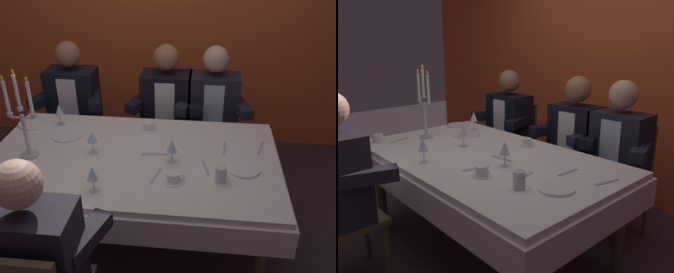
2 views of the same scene
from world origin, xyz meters
The scene contains 24 objects.
ground_plane centered at (0.00, 0.00, 0.00)m, with size 12.00×12.00×0.00m, color #372A30.
back_wall centered at (0.00, 1.66, 1.35)m, with size 6.00×0.12×2.70m, color #D8542A.
dining_table centered at (0.00, 0.00, 0.62)m, with size 1.94×1.14×0.74m.
candelabra centered at (-0.67, -0.08, 0.98)m, with size 0.19×0.11×0.59m.
dinner_plate_0 centered at (-0.52, 0.22, 0.75)m, with size 0.23×0.23×0.01m, color white.
dinner_plate_1 centered at (-0.83, 0.36, 0.75)m, with size 0.22×0.22×0.01m, color white.
dinner_plate_2 centered at (0.72, -0.08, 0.75)m, with size 0.20×0.20×0.01m, color white.
wine_glass_0 centered at (-0.14, -0.39, 0.85)m, with size 0.07×0.07×0.16m.
wine_glass_1 centered at (0.27, -0.05, 0.85)m, with size 0.07×0.07×0.16m.
wine_glass_2 centered at (-0.26, 0.01, 0.86)m, with size 0.07×0.07×0.16m.
wine_glass_3 centered at (-0.62, 0.38, 0.86)m, with size 0.07×0.07×0.16m.
water_tumbler_0 centered at (0.57, -0.22, 0.79)m, with size 0.07×0.07×0.10m, color silver.
coffee_cup_0 centered at (0.30, -0.25, 0.77)m, with size 0.13×0.12×0.06m.
coffee_cup_1 centered at (0.05, 0.37, 0.77)m, with size 0.13×0.12×0.06m.
fork_0 centered at (0.48, -0.08, 0.74)m, with size 0.17×0.02×0.01m, color #B7B7BC.
fork_1 centered at (0.85, 0.20, 0.74)m, with size 0.17×0.02×0.01m, color #B7B7BC.
fork_2 centered at (0.15, 0.03, 0.74)m, with size 0.17×0.02×0.01m, color #B7B7BC.
spoon_3 centered at (0.19, -0.21, 0.74)m, with size 0.17×0.02×0.01m, color #B7B7BC.
fork_4 centered at (-0.74, -0.27, 0.74)m, with size 0.17×0.02×0.01m, color #B7B7BC.
fork_5 centered at (0.61, 0.16, 0.74)m, with size 0.17×0.02×0.01m, color #B7B7BC.
seated_diner_0 centered at (-0.70, 0.89, 0.74)m, with size 0.63×0.48×1.24m.
seated_diner_1 centered at (-0.29, -0.89, 0.74)m, with size 0.63×0.48×1.24m.
seated_diner_2 centered at (0.13, 0.89, 0.74)m, with size 0.63×0.48×1.24m.
seated_diner_3 centered at (0.53, 0.89, 0.74)m, with size 0.63×0.48×1.24m.
Camera 1 is at (0.46, -2.03, 2.05)m, focal length 39.81 mm.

